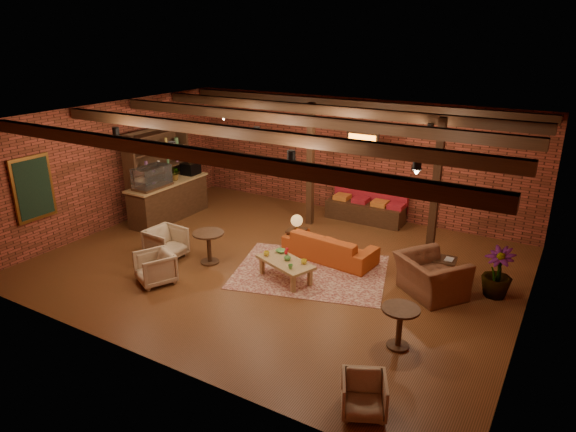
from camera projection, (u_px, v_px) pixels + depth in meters
The scene contains 29 objects.
floor at pixel (278, 264), 11.40m from camera, with size 10.00×10.00×0.00m, color #432A10.
ceiling at pixel (277, 120), 10.29m from camera, with size 10.00×8.00×0.02m, color black.
wall_back at pixel (354, 157), 14.08m from camera, with size 10.00×0.02×3.20m, color #602B1B.
wall_front at pixel (137, 267), 7.61m from camera, with size 10.00×0.02×3.20m, color #602B1B.
wall_left at pixel (113, 165), 13.22m from camera, with size 0.02×8.00×3.20m, color #602B1B.
wall_right at pixel (535, 243), 8.46m from camera, with size 0.02×8.00×3.20m, color #602B1B.
ceiling_beams at pixel (277, 126), 10.33m from camera, with size 9.80×6.40×0.22m, color black, non-canonical shape.
ceiling_pipe at pixel (314, 125), 11.71m from camera, with size 0.12×0.12×9.60m, color black.
post_left at pixel (311, 165), 13.23m from camera, with size 0.16×0.16×3.20m, color black.
post_right at pixel (436, 191), 11.13m from camera, with size 0.16×0.16×3.20m, color black.
service_counter at pixel (168, 190), 13.88m from camera, with size 0.80×2.50×1.60m, color black, non-canonical shape.
plant_counter at pixel (175, 174), 13.85m from camera, with size 0.35×0.39×0.30m, color #337F33.
shelving_hutch at pixel (159, 173), 14.01m from camera, with size 0.52×2.00×2.40m, color black, non-canonical shape.
chalkboard_menu at pixel (33, 188), 11.33m from camera, with size 0.08×0.96×1.46m, color black.
banquette at pixel (366, 203), 13.81m from camera, with size 2.10×0.70×1.00m, color maroon, non-canonical shape.
service_sign at pixel (363, 138), 12.81m from camera, with size 0.86×0.06×0.30m, color orange.
ceiling_spotlights at pixel (277, 137), 10.41m from camera, with size 6.40×4.40×0.28m, color black, non-canonical shape.
rug at pixel (311, 272), 11.03m from camera, with size 3.16×2.42×0.01m, color maroon.
sofa at pixel (330, 246), 11.55m from camera, with size 2.12×0.83×0.62m, color #A54216.
coffee_table at pixel (285, 263), 10.58m from camera, with size 1.39×1.02×0.68m.
side_table_lamp at pixel (297, 223), 11.89m from camera, with size 0.48×0.48×0.88m.
round_table_left at pixel (209, 242), 11.30m from camera, with size 0.70×0.70×0.73m.
armchair_a at pixel (166, 242), 11.59m from camera, with size 0.75×0.71×0.78m, color beige.
armchair_b at pixel (155, 266), 10.46m from camera, with size 0.70×0.66×0.72m, color beige.
armchair_right at pixel (431, 270), 9.92m from camera, with size 1.21×0.79×1.06m, color brown.
side_table_book at pixel (445, 261), 10.47m from camera, with size 0.50×0.50×0.52m.
round_table_right at pixel (400, 321), 8.28m from camera, with size 0.62×0.62×0.73m.
armchair_far at pixel (364, 394), 6.90m from camera, with size 0.60×0.56×0.61m, color beige.
plant_tall at pixel (505, 223), 9.52m from camera, with size 1.71×1.71×3.06m, color #4C7F4C.
Camera 1 is at (5.43, -8.79, 4.93)m, focal length 32.00 mm.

